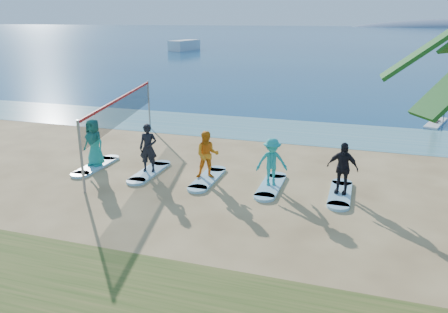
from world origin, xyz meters
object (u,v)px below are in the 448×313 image
(student_1, at_px, (148,148))
(surfboard_4, at_px, (340,194))
(student_2, at_px, (207,155))
(boat_offshore_a, at_px, (185,50))
(paddleboard, at_px, (436,123))
(surfboard_2, at_px, (208,179))
(paddleboarder, at_px, (438,106))
(surfboard_0, at_px, (96,166))
(student_3, at_px, (272,162))
(volleyball_net, at_px, (122,110))
(student_4, at_px, (342,168))
(surfboard_1, at_px, (150,172))
(student_0, at_px, (94,142))
(surfboard_3, at_px, (271,186))

(student_1, height_order, surfboard_4, student_1)
(student_2, bearing_deg, boat_offshore_a, 93.84)
(paddleboard, height_order, surfboard_2, paddleboard)
(paddleboarder, relative_size, student_2, 1.05)
(student_2, bearing_deg, student_1, 160.37)
(surfboard_0, distance_m, student_3, 7.08)
(surfboard_4, bearing_deg, volleyball_net, 167.78)
(student_3, bearing_deg, student_4, -19.85)
(student_4, bearing_deg, paddleboarder, 79.87)
(paddleboard, height_order, surfboard_1, paddleboard)
(volleyball_net, relative_size, surfboard_2, 4.03)
(surfboard_0, bearing_deg, student_1, 0.00)
(surfboard_0, bearing_deg, student_3, 0.00)
(surfboard_0, bearing_deg, surfboard_4, 0.00)
(surfboard_2, bearing_deg, paddleboarder, 53.06)
(surfboard_1, distance_m, surfboard_2, 2.34)
(paddleboard, xyz_separation_m, student_1, (-11.42, -12.08, 0.94))
(paddleboarder, xyz_separation_m, student_0, (-13.76, -12.08, -0.02))
(student_0, relative_size, student_2, 1.07)
(surfboard_0, height_order, surfboard_3, same)
(paddleboard, xyz_separation_m, student_2, (-9.08, -12.08, 0.89))
(volleyball_net, xyz_separation_m, surfboard_1, (2.22, -2.00, -1.86))
(paddleboarder, relative_size, surfboard_4, 0.82)
(boat_offshore_a, distance_m, student_4, 68.31)
(surfboard_1, height_order, student_2, student_2)
(student_1, bearing_deg, student_4, -10.35)
(student_2, bearing_deg, surfboard_0, 160.37)
(student_0, distance_m, surfboard_3, 7.09)
(volleyball_net, xyz_separation_m, boat_offshore_a, (-21.85, 58.81, -1.90))
(student_2, height_order, surfboard_4, student_2)
(surfboard_3, xyz_separation_m, student_3, (0.00, 0.00, 0.88))
(volleyball_net, distance_m, surfboard_0, 2.73)
(surfboard_0, xyz_separation_m, surfboard_2, (4.68, 0.00, 0.00))
(paddleboarder, height_order, student_4, paddleboarder)
(paddleboard, height_order, student_4, student_4)
(paddleboard, bearing_deg, student_2, -109.47)
(student_1, bearing_deg, boat_offshore_a, 101.24)
(boat_offshore_a, relative_size, student_0, 3.96)
(surfboard_1, relative_size, student_1, 1.21)
(surfboard_3, bearing_deg, student_4, 0.00)
(surfboard_1, height_order, student_4, student_4)
(paddleboard, bearing_deg, surfboard_4, -92.55)
(paddleboarder, distance_m, surfboard_0, 18.34)
(surfboard_1, xyz_separation_m, student_1, (0.00, 0.00, 0.95))
(paddleboard, relative_size, surfboard_3, 1.36)
(volleyball_net, xyz_separation_m, student_1, (2.22, -2.00, -0.91))
(paddleboarder, height_order, surfboard_3, paddleboarder)
(student_2, bearing_deg, surfboard_3, -19.63)
(paddleboard, bearing_deg, surfboard_3, -101.70)
(surfboard_3, bearing_deg, volleyball_net, 163.82)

